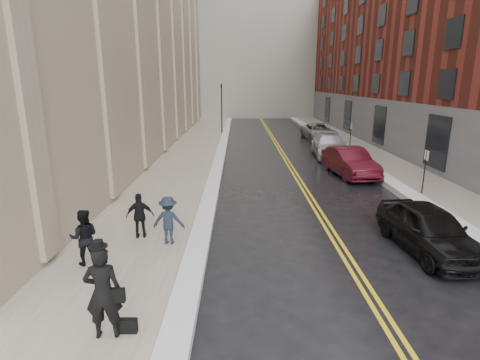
{
  "coord_description": "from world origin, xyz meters",
  "views": [
    {
      "loc": [
        -0.89,
        -9.12,
        5.3
      ],
      "look_at": [
        -0.82,
        5.01,
        1.6
      ],
      "focal_mm": 28.0,
      "sensor_mm": 36.0,
      "label": 1
    }
  ],
  "objects_px": {
    "pedestrian_c": "(140,216)",
    "car_silver_far": "(319,131)",
    "pedestrian_main": "(103,293)",
    "car_silver_near": "(330,145)",
    "car_maroon": "(350,162)",
    "pedestrian_a": "(84,237)",
    "car_black": "(429,229)",
    "pedestrian_b": "(169,220)"
  },
  "relations": [
    {
      "from": "pedestrian_c",
      "to": "car_silver_far",
      "type": "bearing_deg",
      "value": -124.88
    },
    {
      "from": "pedestrian_main",
      "to": "car_silver_near",
      "type": "bearing_deg",
      "value": -122.09
    },
    {
      "from": "car_maroon",
      "to": "car_silver_far",
      "type": "relative_size",
      "value": 0.92
    },
    {
      "from": "car_silver_far",
      "to": "pedestrian_main",
      "type": "distance_m",
      "value": 30.7
    },
    {
      "from": "car_maroon",
      "to": "car_silver_far",
      "type": "bearing_deg",
      "value": 77.82
    },
    {
      "from": "pedestrian_a",
      "to": "car_silver_far",
      "type": "bearing_deg",
      "value": -129.86
    },
    {
      "from": "car_black",
      "to": "car_silver_near",
      "type": "xyz_separation_m",
      "value": [
        0.6,
        15.99,
        0.05
      ]
    },
    {
      "from": "car_black",
      "to": "car_silver_far",
      "type": "height_order",
      "value": "car_black"
    },
    {
      "from": "pedestrian_a",
      "to": "car_black",
      "type": "bearing_deg",
      "value": 171.55
    },
    {
      "from": "car_black",
      "to": "pedestrian_c",
      "type": "relative_size",
      "value": 2.85
    },
    {
      "from": "pedestrian_b",
      "to": "pedestrian_c",
      "type": "bearing_deg",
      "value": -21.27
    },
    {
      "from": "pedestrian_b",
      "to": "pedestrian_a",
      "type": "bearing_deg",
      "value": 37.37
    },
    {
      "from": "pedestrian_main",
      "to": "pedestrian_b",
      "type": "height_order",
      "value": "pedestrian_main"
    },
    {
      "from": "pedestrian_c",
      "to": "pedestrian_a",
      "type": "bearing_deg",
      "value": 50.07
    },
    {
      "from": "car_maroon",
      "to": "pedestrian_main",
      "type": "distance_m",
      "value": 17.13
    },
    {
      "from": "pedestrian_b",
      "to": "car_black",
      "type": "bearing_deg",
      "value": -178.39
    },
    {
      "from": "car_black",
      "to": "pedestrian_c",
      "type": "height_order",
      "value": "pedestrian_c"
    },
    {
      "from": "car_maroon",
      "to": "pedestrian_main",
      "type": "height_order",
      "value": "pedestrian_main"
    },
    {
      "from": "pedestrian_main",
      "to": "pedestrian_c",
      "type": "distance_m",
      "value": 5.2
    },
    {
      "from": "car_maroon",
      "to": "pedestrian_a",
      "type": "distance_m",
      "value": 15.64
    },
    {
      "from": "car_black",
      "to": "pedestrian_c",
      "type": "bearing_deg",
      "value": 170.34
    },
    {
      "from": "car_silver_far",
      "to": "pedestrian_c",
      "type": "bearing_deg",
      "value": -119.18
    },
    {
      "from": "car_silver_far",
      "to": "car_black",
      "type": "bearing_deg",
      "value": -97.99
    },
    {
      "from": "pedestrian_main",
      "to": "car_silver_far",
      "type": "bearing_deg",
      "value": -117.07
    },
    {
      "from": "pedestrian_c",
      "to": "car_maroon",
      "type": "bearing_deg",
      "value": -146.53
    },
    {
      "from": "pedestrian_main",
      "to": "pedestrian_c",
      "type": "xyz_separation_m",
      "value": [
        -0.57,
        5.16,
        -0.23
      ]
    },
    {
      "from": "car_maroon",
      "to": "pedestrian_a",
      "type": "bearing_deg",
      "value": -141.59
    },
    {
      "from": "car_black",
      "to": "pedestrian_b",
      "type": "distance_m",
      "value": 8.37
    },
    {
      "from": "pedestrian_b",
      "to": "pedestrian_c",
      "type": "relative_size",
      "value": 1.02
    },
    {
      "from": "car_silver_far",
      "to": "pedestrian_b",
      "type": "bearing_deg",
      "value": -116.64
    },
    {
      "from": "pedestrian_main",
      "to": "pedestrian_a",
      "type": "relative_size",
      "value": 1.22
    },
    {
      "from": "car_maroon",
      "to": "pedestrian_b",
      "type": "height_order",
      "value": "pedestrian_b"
    },
    {
      "from": "car_silver_near",
      "to": "pedestrian_c",
      "type": "height_order",
      "value": "pedestrian_c"
    },
    {
      "from": "pedestrian_a",
      "to": "pedestrian_c",
      "type": "relative_size",
      "value": 1.06
    },
    {
      "from": "car_maroon",
      "to": "pedestrian_c",
      "type": "bearing_deg",
      "value": -143.93
    },
    {
      "from": "pedestrian_a",
      "to": "pedestrian_b",
      "type": "xyz_separation_m",
      "value": [
        2.17,
        1.44,
        -0.03
      ]
    },
    {
      "from": "car_black",
      "to": "car_silver_near",
      "type": "relative_size",
      "value": 0.8
    },
    {
      "from": "pedestrian_a",
      "to": "pedestrian_b",
      "type": "height_order",
      "value": "pedestrian_a"
    },
    {
      "from": "pedestrian_a",
      "to": "pedestrian_main",
      "type": "bearing_deg",
      "value": 103.03
    },
    {
      "from": "pedestrian_a",
      "to": "car_maroon",
      "type": "bearing_deg",
      "value": -148.78
    },
    {
      "from": "pedestrian_b",
      "to": "pedestrian_c",
      "type": "height_order",
      "value": "pedestrian_b"
    },
    {
      "from": "car_maroon",
      "to": "pedestrian_a",
      "type": "relative_size",
      "value": 2.99
    }
  ]
}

